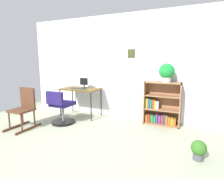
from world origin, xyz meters
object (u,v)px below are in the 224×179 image
at_px(keyboard, 78,88).
at_px(desk, 81,91).
at_px(rocking_chair, 24,108).
at_px(office_chair, 61,109).
at_px(monitor, 84,83).
at_px(potted_plant_on_shelf, 167,72).
at_px(potted_plant_floor, 199,149).
at_px(bookshelf_low, 161,106).

bearing_deg(keyboard, desk, 77.17).
bearing_deg(rocking_chair, office_chair, 41.10).
height_order(monitor, potted_plant_on_shelf, potted_plant_on_shelf).
bearing_deg(desk, potted_plant_floor, -21.78).
relative_size(keyboard, potted_plant_floor, 1.23).
xyz_separation_m(office_chair, bookshelf_low, (2.07, 0.91, 0.09)).
bearing_deg(rocking_chair, desk, 61.61).
bearing_deg(office_chair, potted_plant_on_shelf, 21.70).
relative_size(monitor, potted_plant_on_shelf, 0.65).
bearing_deg(keyboard, bookshelf_low, 8.52).
relative_size(office_chair, bookshelf_low, 0.80).
bearing_deg(monitor, rocking_chair, -118.06).
xyz_separation_m(desk, keyboard, (-0.02, -0.08, 0.07)).
bearing_deg(potted_plant_on_shelf, bookshelf_low, 148.82).
distance_m(office_chair, rocking_chair, 0.76).
xyz_separation_m(potted_plant_on_shelf, potted_plant_floor, (0.65, -1.26, -1.02)).
distance_m(keyboard, rocking_chair, 1.30).
distance_m(monitor, potted_plant_on_shelf, 2.07).
distance_m(office_chair, bookshelf_low, 2.26).
relative_size(rocking_chair, bookshelf_low, 0.88).
bearing_deg(desk, office_chair, -95.90).
relative_size(bookshelf_low, potted_plant_on_shelf, 2.40).
xyz_separation_m(desk, potted_plant_floor, (2.73, -1.09, -0.50)).
distance_m(monitor, keyboard, 0.22).
height_order(desk, keyboard, keyboard).
bearing_deg(desk, bookshelf_low, 6.35).
xyz_separation_m(keyboard, rocking_chair, (-0.62, -1.11, -0.30)).
bearing_deg(potted_plant_floor, potted_plant_on_shelf, 117.27).
xyz_separation_m(desk, bookshelf_low, (1.99, 0.22, -0.24)).
distance_m(potted_plant_on_shelf, potted_plant_floor, 1.75).
relative_size(desk, bookshelf_low, 1.02).
distance_m(rocking_chair, potted_plant_on_shelf, 3.13).
bearing_deg(potted_plant_on_shelf, keyboard, -173.27).
bearing_deg(bookshelf_low, monitor, -176.34).
relative_size(office_chair, rocking_chair, 0.90).
bearing_deg(potted_plant_on_shelf, office_chair, -158.30).
bearing_deg(office_chair, bookshelf_low, 23.80).
height_order(desk, potted_plant_floor, desk).
bearing_deg(rocking_chair, bookshelf_low, 28.11).
xyz_separation_m(bookshelf_low, potted_plant_on_shelf, (0.09, -0.05, 0.76)).
bearing_deg(bookshelf_low, potted_plant_floor, -60.67).
height_order(keyboard, office_chair, office_chair).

